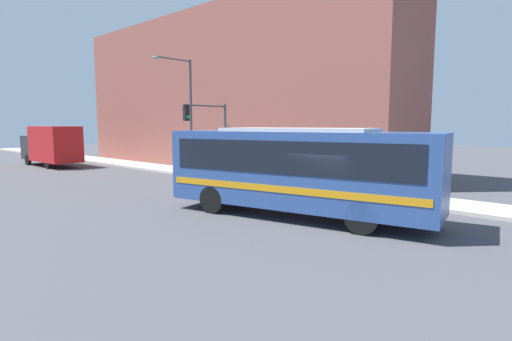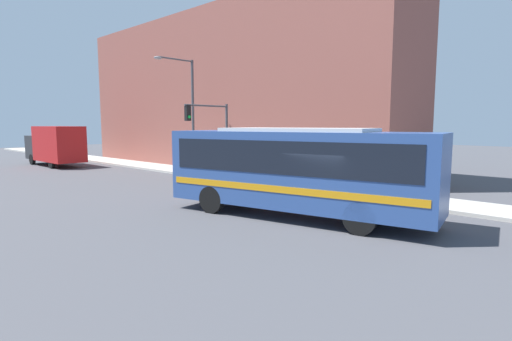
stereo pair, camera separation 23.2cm
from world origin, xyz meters
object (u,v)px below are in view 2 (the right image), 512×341
(fire_hydrant, at_px, (341,185))
(traffic_light_pole, at_px, (212,127))
(city_bus, at_px, (296,166))
(street_lamp, at_px, (188,106))
(delivery_truck, at_px, (55,145))
(pedestrian_near_corner, at_px, (263,165))

(fire_hydrant, height_order, traffic_light_pole, traffic_light_pole)
(city_bus, relative_size, street_lamp, 1.37)
(delivery_truck, bearing_deg, street_lamp, -73.38)
(fire_hydrant, bearing_deg, traffic_light_pole, 97.29)
(street_lamp, distance_m, pedestrian_near_corner, 6.93)
(pedestrian_near_corner, bearing_deg, delivery_truck, 105.20)
(city_bus, distance_m, traffic_light_pole, 10.41)
(delivery_truck, distance_m, traffic_light_pole, 16.89)
(fire_hydrant, xyz_separation_m, traffic_light_pole, (-1.06, 8.32, 2.82))
(street_lamp, height_order, pedestrian_near_corner, street_lamp)
(delivery_truck, height_order, fire_hydrant, delivery_truck)
(street_lamp, relative_size, pedestrian_near_corner, 4.48)
(traffic_light_pole, relative_size, pedestrian_near_corner, 2.68)
(street_lamp, bearing_deg, traffic_light_pole, -104.57)
(fire_hydrant, bearing_deg, delivery_truck, 99.25)
(delivery_truck, height_order, street_lamp, street_lamp)
(traffic_light_pole, bearing_deg, delivery_truck, 100.23)
(fire_hydrant, distance_m, street_lamp, 12.54)
(traffic_light_pole, xyz_separation_m, street_lamp, (0.91, 3.50, 1.38))
(pedestrian_near_corner, bearing_deg, fire_hydrant, -99.85)
(city_bus, xyz_separation_m, delivery_truck, (1.06, 26.04, -0.16))
(delivery_truck, relative_size, fire_hydrant, 10.51)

